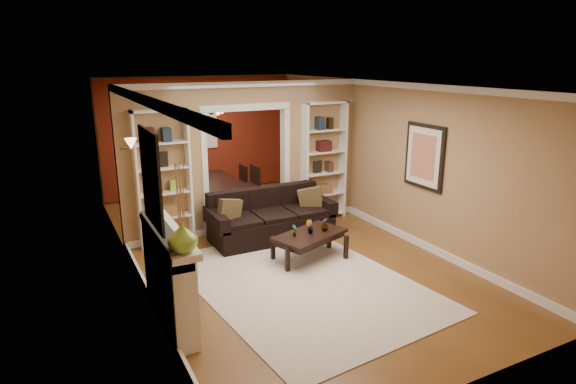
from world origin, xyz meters
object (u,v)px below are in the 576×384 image
fireplace (171,277)px  coffee_table (310,246)px  bookshelf_left (163,179)px  sofa (271,215)px  dining_table (215,194)px  bookshelf_right (323,161)px

fireplace → coffee_table: bearing=19.5°
bookshelf_left → sofa: bearing=-18.8°
coffee_table → bookshelf_left: 2.67m
dining_table → sofa: bearing=-171.9°
bookshelf_left → dining_table: bearing=48.6°
bookshelf_left → fireplace: (-0.54, -2.53, -0.57)m
coffee_table → dining_table: (-0.45, 3.27, 0.09)m
bookshelf_right → fireplace: bearing=-145.2°
bookshelf_left → fireplace: bearing=-102.0°
fireplace → dining_table: (1.94, 4.11, -0.27)m
coffee_table → bookshelf_left: bearing=117.7°
sofa → coffee_table: (0.14, -1.11, -0.21)m
sofa → coffee_table: size_ratio=1.90×
sofa → dining_table: bearing=98.1°
bookshelf_right → dining_table: (-1.70, 1.58, -0.84)m
sofa → coffee_table: sofa is taller
bookshelf_left → fireplace: bookshelf_left is taller
sofa → dining_table: size_ratio=1.25×
bookshelf_right → fireplace: size_ratio=1.35×
coffee_table → fireplace: fireplace is taller
coffee_table → fireplace: (-2.39, -0.84, 0.36)m
sofa → bookshelf_left: bookshelf_left is taller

